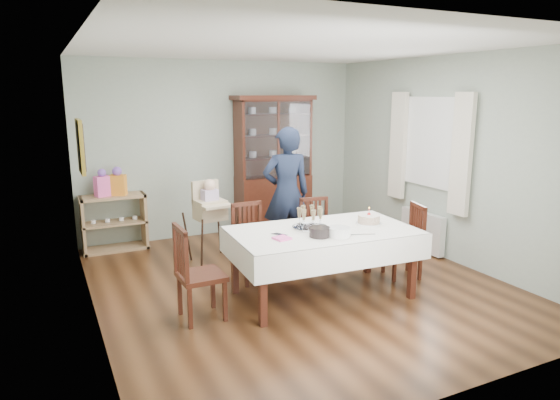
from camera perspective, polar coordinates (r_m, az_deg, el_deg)
floor at (r=6.02m, az=1.96°, el=-9.44°), size 5.00×5.00×0.00m
room_shell at (r=6.09m, az=-0.28°, el=7.36°), size 5.00×5.00×5.00m
dining_table at (r=5.55m, az=4.87°, el=-7.13°), size 2.06×1.26×0.76m
china_cabinet at (r=8.03m, az=-0.77°, el=4.35°), size 1.30×0.48×2.18m
sideboard at (r=7.50m, az=-18.42°, el=-2.48°), size 0.90×0.38×0.80m
picture_frame at (r=5.78m, az=-21.87°, el=5.70°), size 0.04×0.48×0.58m
window at (r=7.17m, az=16.89°, el=6.33°), size 0.04×1.02×1.22m
curtain_left at (r=6.69m, az=20.04°, el=4.88°), size 0.07×0.30×1.55m
curtain_right at (r=7.60m, az=13.34°, el=6.07°), size 0.07×0.30×1.55m
radiator at (r=7.35m, az=15.95°, el=-3.41°), size 0.10×0.80×0.55m
chair_far_left at (r=6.04m, az=-3.11°, el=-6.58°), size 0.43×0.43×0.92m
chair_far_right at (r=6.45m, az=4.30°, el=-5.46°), size 0.46×0.46×0.89m
chair_end_left at (r=5.09m, az=-9.15°, el=-10.25°), size 0.44×0.44×0.96m
chair_end_right at (r=6.33m, az=13.90°, el=-6.13°), size 0.49×0.49×0.90m
woman at (r=6.69m, az=0.73°, el=0.76°), size 0.72×0.53×1.78m
high_chair at (r=6.66m, az=-7.92°, el=-3.43°), size 0.56×0.56×1.12m
champagne_tray at (r=5.46m, az=3.46°, el=-2.55°), size 0.39×0.39×0.24m
birthday_cake at (r=5.72m, az=10.11°, el=-2.21°), size 0.29×0.29×0.20m
plate_stack_dark at (r=5.16m, az=4.53°, el=-3.66°), size 0.22×0.22×0.10m
plate_stack_white at (r=5.18m, az=6.76°, el=-3.64°), size 0.25×0.25×0.10m
napkin_stack at (r=5.07m, az=0.21°, el=-4.39°), size 0.18×0.18×0.02m
cutlery at (r=5.20m, az=-0.42°, el=-4.00°), size 0.15×0.17×0.01m
cake_knife at (r=5.29m, az=9.46°, el=-3.90°), size 0.25×0.11×0.01m
gift_bag_pink at (r=7.35m, az=-19.61°, el=1.72°), size 0.24×0.19×0.39m
gift_bag_orange at (r=7.37m, az=-18.06°, el=1.92°), size 0.26×0.23×0.40m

